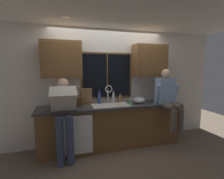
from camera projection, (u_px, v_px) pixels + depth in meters
name	position (u px, v px, depth m)	size (l,w,h in m)	color
back_wall	(108.00, 86.00, 3.81)	(5.38, 0.12, 2.55)	silver
ceiling_downlight_left	(66.00, 17.00, 2.76)	(0.14, 0.14, 0.01)	#FFEAB2
ceiling_downlight_right	(160.00, 25.00, 3.27)	(0.14, 0.14, 0.01)	#FFEAB2
window_glass	(107.00, 76.00, 3.70)	(1.10, 0.02, 0.95)	black
window_frame_top	(107.00, 53.00, 3.63)	(1.17, 0.02, 0.04)	brown
window_frame_bottom	(107.00, 97.00, 3.76)	(1.17, 0.02, 0.04)	brown
window_frame_left	(82.00, 76.00, 3.53)	(0.04, 0.02, 0.95)	brown
window_frame_right	(131.00, 75.00, 3.86)	(0.04, 0.02, 0.95)	brown
window_mullion_center	(107.00, 76.00, 3.69)	(0.02, 0.02, 0.95)	brown
lower_cabinet_run	(112.00, 126.00, 3.59)	(2.98, 0.58, 0.88)	brown
countertop	(112.00, 106.00, 3.51)	(3.04, 0.62, 0.04)	#38383D
dishwasher_front	(77.00, 135.00, 3.06)	(0.60, 0.02, 0.74)	white
upper_cabinet_left	(62.00, 60.00, 3.23)	(0.77, 0.36, 0.72)	brown
upper_cabinet_right	(149.00, 61.00, 3.78)	(0.77, 0.36, 0.72)	brown
sink	(111.00, 109.00, 3.52)	(0.80, 0.46, 0.21)	white
faucet	(109.00, 92.00, 3.65)	(0.18, 0.09, 0.40)	silver
person_standing	(64.00, 111.00, 2.96)	(0.53, 0.71, 1.51)	#384260
person_sitting_on_counter	(168.00, 96.00, 3.57)	(0.54, 0.60, 1.26)	#595147
knife_block	(78.00, 101.00, 3.41)	(0.12, 0.18, 0.32)	brown
cutting_board	(86.00, 96.00, 3.54)	(0.27, 0.02, 0.36)	#997047
mixing_bowl	(139.00, 100.00, 3.68)	(0.28, 0.28, 0.14)	#B7B7BC
soap_dispenser	(130.00, 102.00, 3.47)	(0.06, 0.07, 0.17)	#59A566
bottle_green_glass	(113.00, 98.00, 3.70)	(0.06, 0.06, 0.28)	#B7B7BC
bottle_tall_clear	(99.00, 98.00, 3.62)	(0.07, 0.07, 0.30)	#334C8C
bottle_amber_small	(120.00, 99.00, 3.77)	(0.06, 0.06, 0.21)	olive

